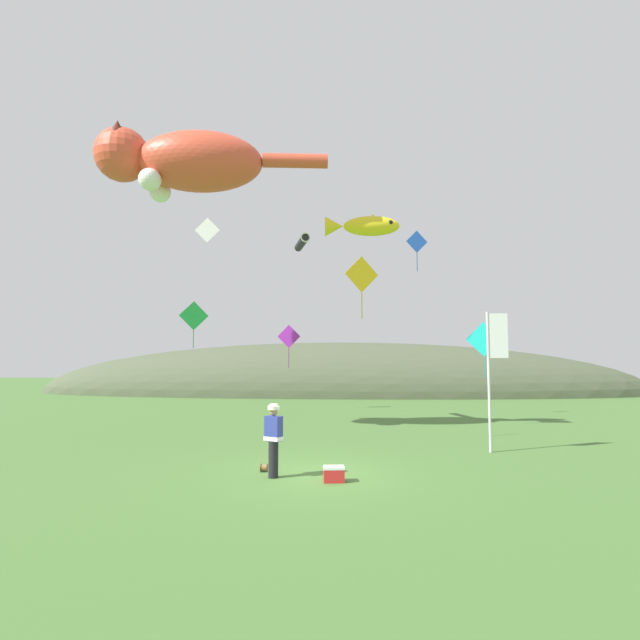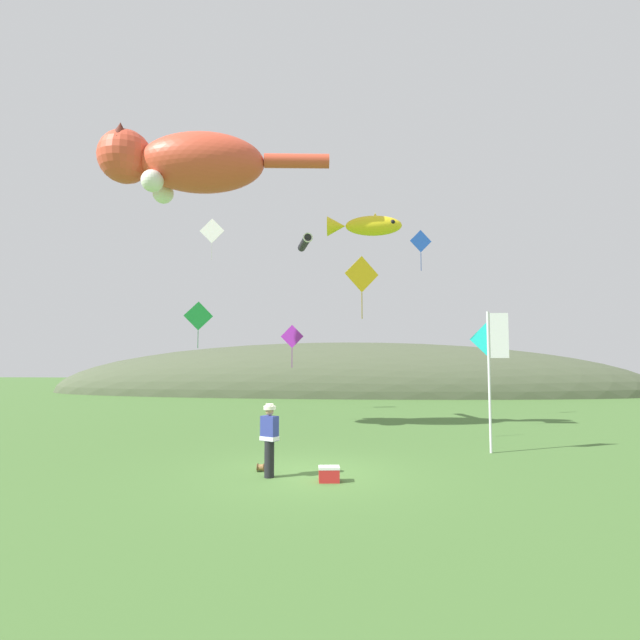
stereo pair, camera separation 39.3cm
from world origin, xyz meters
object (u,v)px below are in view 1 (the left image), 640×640
kite_tube_streamer (302,243)px  kite_diamond_violet (289,337)px  kite_fish_windsock (363,226)px  kite_diamond_white (207,230)px  festival_attendant (273,438)px  kite_diamond_teal (484,340)px  picnic_cooler (334,474)px  festival_banner_pole (493,360)px  kite_giant_cat (183,162)px  kite_spool (264,468)px  kite_diamond_blue (417,242)px  kite_diamond_green (194,316)px  kite_diamond_gold (362,275)px

kite_tube_streamer → kite_diamond_violet: size_ratio=1.09×
kite_fish_windsock → kite_diamond_white: 9.71m
festival_attendant → kite_diamond_white: size_ratio=0.79×
kite_diamond_violet → kite_diamond_white: bearing=148.5°
kite_diamond_teal → picnic_cooler: bearing=-121.6°
festival_banner_pole → kite_diamond_white: kite_diamond_white is taller
picnic_cooler → kite_giant_cat: (-6.13, 6.75, 10.42)m
kite_spool → festival_banner_pole: bearing=24.7°
kite_giant_cat → kite_diamond_blue: (9.79, 5.48, -2.05)m
kite_diamond_teal → kite_diamond_blue: size_ratio=1.20×
festival_attendant → kite_diamond_blue: bearing=66.7°
festival_banner_pole → kite_fish_windsock: bearing=130.8°
festival_banner_pole → kite_fish_windsock: size_ratio=1.39×
kite_giant_cat → kite_diamond_violet: bearing=47.2°
kite_spool → kite_diamond_teal: (7.98, 9.08, 3.60)m
kite_fish_windsock → kite_spool: bearing=-110.0°
kite_spool → kite_diamond_blue: bearing=64.2°
kite_diamond_violet → kite_diamond_blue: (6.07, 1.46, 4.67)m
festival_attendant → festival_banner_pole: (6.35, 3.68, 1.90)m
kite_fish_windsock → kite_diamond_teal: 7.17m
kite_diamond_violet → kite_diamond_green: bearing=160.2°
picnic_cooler → kite_diamond_blue: (3.65, 12.23, 8.37)m
festival_banner_pole → kite_diamond_gold: (-4.07, 0.92, 2.88)m
kite_diamond_violet → kite_diamond_blue: bearing=13.5°
kite_giant_cat → kite_diamond_green: kite_giant_cat is taller
festival_attendant → kite_diamond_white: (-5.69, 13.37, 8.72)m
festival_attendant → kite_diamond_teal: 12.64m
kite_diamond_gold → kite_diamond_green: (-8.26, 7.67, -0.71)m
kite_giant_cat → kite_tube_streamer: bearing=37.6°
kite_diamond_teal → kite_diamond_green: size_ratio=1.01×
festival_attendant → kite_giant_cat: 12.49m
kite_diamond_gold → kite_diamond_violet: 6.93m
kite_giant_cat → kite_fish_windsock: size_ratio=2.91×
kite_spool → kite_diamond_green: kite_diamond_green is taller
picnic_cooler → kite_diamond_violet: kite_diamond_violet is taller
kite_diamond_white → kite_fish_windsock: bearing=-32.4°
festival_attendant → kite_diamond_violet: size_ratio=0.90×
kite_diamond_green → festival_banner_pole: bearing=-34.9°
kite_diamond_gold → picnic_cooler: bearing=-99.2°
picnic_cooler → kite_diamond_teal: 12.26m
festival_banner_pole → kite_diamond_gold: bearing=167.3°
kite_diamond_white → festival_attendant: bearing=-66.9°
kite_diamond_teal → kite_diamond_green: (-13.62, 2.58, 1.32)m
festival_attendant → kite_fish_windsock: (2.43, 8.21, 7.45)m
kite_spool → kite_diamond_blue: 15.13m
kite_diamond_green → kite_diamond_blue: 11.67m
kite_diamond_gold → kite_diamond_white: (-7.97, 8.77, 3.95)m
kite_giant_cat → kite_diamond_gold: kite_giant_cat is taller
kite_diamond_violet → festival_banner_pole: bearing=-42.9°
kite_spool → kite_diamond_blue: kite_diamond_blue is taller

